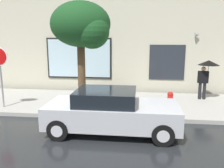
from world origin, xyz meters
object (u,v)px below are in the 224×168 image
object	(u,v)px
parked_car	(111,111)
stop_sign	(0,65)
pedestrian_with_umbrella	(207,69)
street_tree	(83,27)
fire_hydrant	(170,101)

from	to	relation	value
parked_car	stop_sign	size ratio (longest dim) A/B	1.68
parked_car	pedestrian_with_umbrella	distance (m)	5.65
pedestrian_with_umbrella	street_tree	size ratio (longest dim) A/B	0.43
parked_car	stop_sign	xyz separation A→B (m)	(-4.70, 1.70, 1.21)
pedestrian_with_umbrella	parked_car	bearing A→B (deg)	-134.32
street_tree	stop_sign	bearing A→B (deg)	-169.61
parked_car	street_tree	size ratio (longest dim) A/B	0.97
fire_hydrant	stop_sign	bearing A→B (deg)	-175.63
fire_hydrant	pedestrian_with_umbrella	size ratio (longest dim) A/B	0.40
parked_car	street_tree	xyz separation A→B (m)	(-1.41, 2.30, 2.71)
fire_hydrant	pedestrian_with_umbrella	distance (m)	2.75
pedestrian_with_umbrella	stop_sign	world-z (taller)	stop_sign
street_tree	stop_sign	distance (m)	3.67
parked_car	pedestrian_with_umbrella	world-z (taller)	pedestrian_with_umbrella
parked_car	fire_hydrant	distance (m)	3.06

